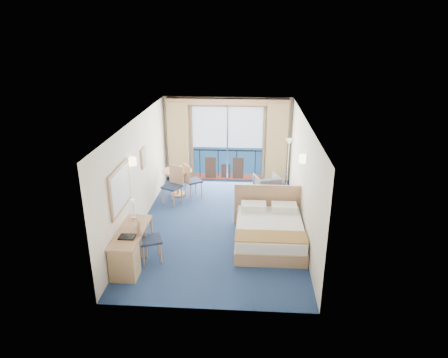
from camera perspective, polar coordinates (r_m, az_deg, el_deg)
floor at (r=10.21m, az=-0.58°, el=-6.53°), size 6.50×6.50×0.00m
room_walls at (r=9.52m, az=-0.62°, el=3.00°), size 4.04×6.54×2.72m
balcony_door at (r=12.78m, az=0.46°, el=4.74°), size 2.36×0.03×2.52m
curtain_left at (r=12.78m, az=-6.52°, el=5.21°), size 0.65×0.22×2.55m
curtain_right at (r=12.61m, az=7.54°, el=4.95°), size 0.65×0.22×2.55m
pelmet at (r=12.34m, az=0.49°, el=11.00°), size 3.80×0.25×0.18m
mirror at (r=8.60m, az=-14.62°, el=-1.35°), size 0.05×1.25×0.95m
wall_print at (r=10.33m, az=-11.40°, el=3.00°), size 0.04×0.42×0.52m
sconce_left at (r=9.29m, az=-12.94°, el=2.46°), size 0.18×0.18×0.18m
sconce_right at (r=9.41m, az=11.18°, el=2.84°), size 0.18×0.18×0.18m
bed at (r=9.34m, az=6.48°, el=-7.38°), size 1.70×2.02×1.07m
nightstand at (r=10.62m, az=9.21°, el=-3.99°), size 0.43×0.41×0.56m
phone at (r=10.49m, az=9.16°, el=-2.41°), size 0.21×0.18×0.08m
armchair at (r=11.87m, az=6.16°, el=-0.91°), size 0.86×0.87×0.63m
floor_lamp at (r=12.14m, az=9.22°, el=3.93°), size 0.22×0.22×1.60m
desk at (r=8.38m, az=-13.81°, el=-10.61°), size 0.54×1.58×0.74m
desk_chair at (r=8.61m, az=-11.13°, el=-8.09°), size 0.59×0.58×1.05m
folder at (r=8.34m, az=-13.68°, el=-8.03°), size 0.32×0.24×0.03m
desk_lamp at (r=8.95m, az=-12.86°, el=-3.62°), size 0.12×0.12×0.44m
round_table at (r=11.86m, az=-6.69°, el=0.42°), size 0.85×0.85×0.77m
table_chair_a at (r=11.63m, az=-4.84°, el=0.06°), size 0.62×0.62×1.03m
table_chair_b at (r=11.29m, az=-7.16°, el=-0.52°), size 0.63×0.64×1.08m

